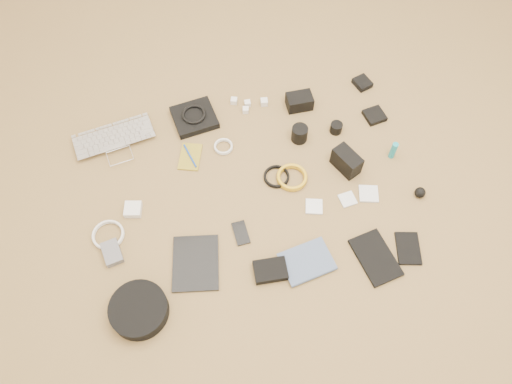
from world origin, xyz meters
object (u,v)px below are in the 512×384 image
object	(u,v)px
headphone_case	(139,310)
tablet	(196,263)
laptop	(117,146)
phone	(241,233)
paperback	(315,278)
dslr_camera	(299,101)

from	to	relation	value
headphone_case	tablet	bearing A→B (deg)	28.88
laptop	tablet	world-z (taller)	laptop
phone	headphone_case	bearing A→B (deg)	-154.87
paperback	phone	bearing A→B (deg)	33.45
laptop	paperback	bearing A→B (deg)	-58.16
laptop	paperback	distance (m)	1.08
tablet	phone	size ratio (longest dim) A/B	2.22
dslr_camera	phone	xyz separation A→B (m)	(-0.45, -0.58, -0.03)
phone	paperback	xyz separation A→B (m)	(0.23, -0.27, 0.01)
tablet	headphone_case	xyz separation A→B (m)	(-0.25, -0.14, 0.03)
headphone_case	paperback	size ratio (longest dim) A/B	1.11
phone	tablet	bearing A→B (deg)	-159.51
laptop	tablet	xyz separation A→B (m)	(0.22, -0.65, -0.01)
headphone_case	dslr_camera	bearing A→B (deg)	41.25
dslr_camera	tablet	distance (m)	0.93
dslr_camera	paperback	xyz separation A→B (m)	(-0.22, -0.85, -0.02)
tablet	paperback	bearing A→B (deg)	-10.86
laptop	dslr_camera	world-z (taller)	dslr_camera
tablet	headphone_case	size ratio (longest dim) A/B	1.07
laptop	headphone_case	world-z (taller)	headphone_case
tablet	phone	bearing A→B (deg)	33.59
dslr_camera	paperback	distance (m)	0.88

